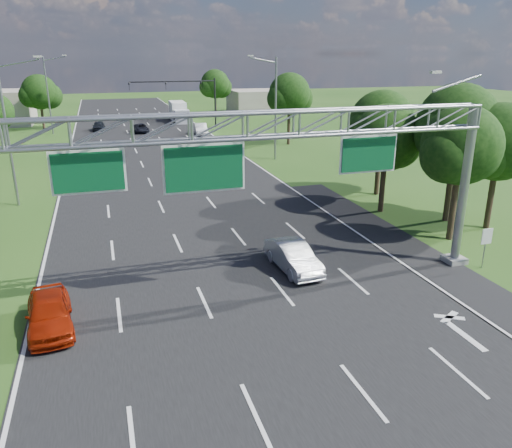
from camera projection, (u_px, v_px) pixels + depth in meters
name	position (u px, v px, depth m)	size (l,w,h in m)	color
ground	(179.00, 193.00, 38.94)	(220.00, 220.00, 0.00)	#224715
road	(179.00, 193.00, 38.94)	(18.00, 180.00, 0.02)	black
road_flare	(410.00, 251.00, 27.36)	(3.00, 30.00, 0.02)	black
sign_gantry	(247.00, 140.00, 20.54)	(23.50, 1.00, 9.56)	gray
regulatory_sign	(486.00, 240.00, 24.76)	(0.60, 0.08, 2.10)	gray
traffic_signal	(191.00, 92.00, 70.99)	(12.21, 0.24, 7.00)	black
streetlight_l_near	(9.00, 126.00, 33.95)	(2.97, 0.22, 10.16)	gray
streetlight_l_far	(49.00, 91.00, 65.57)	(2.97, 0.22, 10.16)	gray
streetlight_r_mid	(274.00, 104.00, 49.35)	(2.97, 0.22, 10.16)	gray
tree_cluster_right	(434.00, 136.00, 31.62)	(9.91, 14.60, 8.68)	#2D2116
tree_verge_lc	(40.00, 94.00, 69.86)	(5.76, 4.80, 7.62)	#2D2116
tree_verge_rd	(290.00, 96.00, 57.94)	(5.76, 4.80, 8.28)	#2D2116
tree_verge_re	(215.00, 85.00, 84.62)	(5.76, 4.80, 7.84)	#2D2116
building_right	(264.00, 101.00, 92.03)	(12.00, 9.00, 4.00)	gray
red_coupe	(49.00, 313.00, 19.44)	(1.67, 4.16, 1.42)	#9E1E07
silver_sedan	(293.00, 257.00, 24.81)	(1.47, 4.23, 1.39)	#B5B8C2
car_queue_b	(141.00, 128.00, 68.34)	(1.93, 4.18, 1.16)	black
car_queue_c	(99.00, 126.00, 70.08)	(1.54, 3.83, 1.30)	black
car_queue_d	(201.00, 129.00, 66.73)	(1.53, 4.39, 1.45)	white
box_truck	(179.00, 112.00, 79.68)	(2.51, 8.00, 3.00)	white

